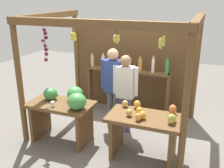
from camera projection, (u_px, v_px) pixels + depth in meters
name	position (u px, v px, depth m)	size (l,w,h in m)	color
ground_plane	(116.00, 128.00, 5.23)	(12.00, 12.00, 0.00)	slate
market_stall	(123.00, 59.00, 5.19)	(2.87, 2.15, 2.21)	brown
fruit_counter_left	(65.00, 107.00, 4.58)	(1.19, 0.67, 1.01)	brown
fruit_counter_right	(145.00, 126.00, 4.13)	(1.16, 0.65, 0.89)	brown
bottle_shelf_unit	(128.00, 79.00, 5.65)	(1.84, 0.22, 1.35)	brown
vendor_man	(113.00, 82.00, 4.99)	(0.48, 0.22, 1.60)	#565F64
vendor_woman	(125.00, 88.00, 4.82)	(0.48, 0.21, 1.52)	#554476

